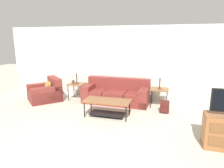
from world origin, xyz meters
name	(u,v)px	position (x,y,z in m)	size (l,w,h in m)	color
wall_back	(121,63)	(0.00, 4.42, 1.30)	(9.02, 0.06, 2.60)	silver
couch	(116,94)	(-0.04, 3.85, 0.29)	(2.24, 0.98, 0.82)	maroon
armchair	(46,93)	(-2.52, 3.41, 0.28)	(1.42, 1.43, 0.80)	maroon
coffee_table	(107,104)	(0.04, 2.54, 0.35)	(1.30, 0.62, 0.47)	brown
side_table_left	(77,85)	(-1.49, 3.80, 0.53)	(0.56, 0.53, 0.59)	brown
side_table_right	(159,91)	(1.40, 3.80, 0.53)	(0.56, 0.53, 0.59)	brown
table_lamp_left	(76,70)	(-1.49, 3.80, 1.08)	(0.27, 0.27, 0.62)	#472D1E
table_lamp_right	(160,74)	(1.40, 3.80, 1.08)	(0.27, 0.27, 0.62)	#472D1E
backpack	(165,107)	(1.59, 3.27, 0.18)	(0.27, 0.25, 0.36)	#4C1E19
picture_frame	(73,82)	(-1.59, 3.72, 0.66)	(0.10, 0.04, 0.13)	#4C3828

